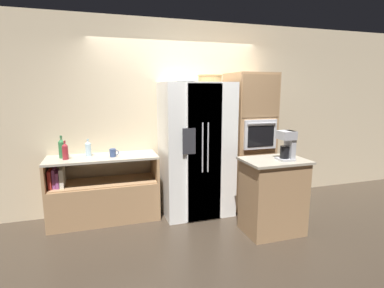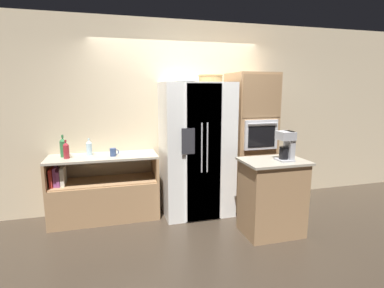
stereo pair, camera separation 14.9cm
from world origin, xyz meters
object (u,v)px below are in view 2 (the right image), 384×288
Objects in this scene: wall_oven at (250,141)px; bottle_wide at (66,150)px; fruit_bowl at (186,80)px; bottle_short at (89,148)px; mug at (113,152)px; wicker_basket at (210,78)px; bottle_tall at (63,147)px; coffee_maker at (287,145)px; refrigerator at (196,149)px.

bottle_wide is at bearing 179.61° from wall_oven.
fruit_bowl is (-1.01, -0.02, 0.90)m from wall_oven.
bottle_short is at bearing 172.94° from fruit_bowl.
mug is (-2.03, -0.00, -0.06)m from wall_oven.
wall_oven is 2.35m from bottle_short.
fruit_bowl is 1.62m from bottle_short.
wicker_basket is 2.22m from bottle_tall.
bottle_wide is at bearing -65.06° from bottle_tall.
bottle_wide is at bearing 178.49° from fruit_bowl.
bottle_wide is (-2.62, 0.02, -0.01)m from wall_oven.
wall_oven is 2.68m from bottle_tall.
wicker_basket is 1.16× the size of bottle_tall.
bottle_wide reaches higher than mug.
fruit_bowl is at bearing 175.48° from wicker_basket.
wall_oven is 2.62m from bottle_wide.
coffee_maker reaches higher than bottle_wide.
mug is at bearing -179.88° from wall_oven.
bottle_short is (-1.33, 0.17, -0.91)m from fruit_bowl.
coffee_maker is at bearing -45.56° from fruit_bowl.
wicker_basket reaches higher than fruit_bowl.
bottle_tall reaches higher than bottle_short.
coffee_maker is (0.64, -0.98, -0.81)m from wicker_basket.
mug is (-1.36, 0.05, -1.00)m from wicker_basket.
wicker_basket is (0.20, -0.01, 1.01)m from refrigerator.
wall_oven is at bearing 3.05° from refrigerator.
mug is at bearing 177.93° from refrigerator.
bottle_wide is at bearing 158.04° from coffee_maker.
bottle_tall is (-1.66, 0.15, -0.89)m from fruit_bowl.
fruit_bowl reaches higher than bottle_tall.
wall_oven is at bearing -2.68° from bottle_tall.
refrigerator is 5.29× the size of coffee_maker.
bottle_wide reaches higher than bottle_short.
wall_oven is at bearing -0.39° from bottle_wide.
refrigerator is 0.93× the size of wall_oven.
fruit_bowl is at bearing -1.14° from mug.
refrigerator is at bearing -2.10° from bottle_wide.
mug is (-1.16, 0.04, 0.01)m from refrigerator.
bottle_wide is at bearing 177.85° from mug.
wicker_basket is 0.35m from fruit_bowl.
bottle_tall is (-2.01, 0.18, -0.92)m from wicker_basket.
fruit_bowl is at bearing 134.44° from coffee_maker.
wicker_basket is 2.83× the size of mug.
refrigerator reaches higher than coffee_maker.
bottle_short is at bearing 2.64° from bottle_tall.
fruit_bowl reaches higher than refrigerator.
wall_oven reaches higher than fruit_bowl.
bottle_tall is 0.66m from mug.
refrigerator is at bearing -8.57° from fruit_bowl.
bottle_wide is (-1.76, 0.06, 0.07)m from refrigerator.
fruit_bowl reaches higher than mug.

